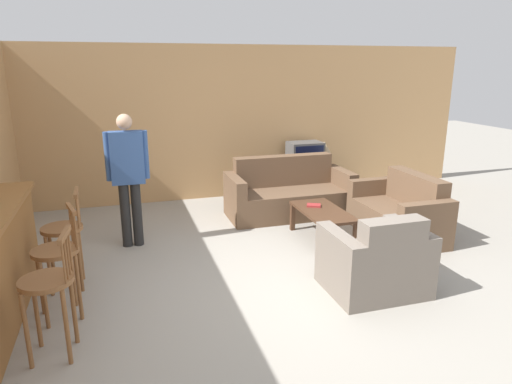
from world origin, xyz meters
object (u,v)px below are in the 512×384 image
at_px(bar_chair_far, 64,235).
at_px(loveseat_right, 400,214).
at_px(couch_far, 288,195).
at_px(bar_chair_near, 49,290).
at_px(coffee_table, 323,215).
at_px(tv, 305,155).
at_px(table_lamp, 324,148).
at_px(bar_chair_mid, 58,259).
at_px(book_on_table, 314,205).
at_px(person_by_window, 128,173).
at_px(tv_unit, 304,181).
at_px(armchair_near, 376,263).

distance_m(bar_chair_far, loveseat_right, 4.23).
bearing_deg(couch_far, bar_chair_near, -137.38).
relative_size(couch_far, coffee_table, 1.81).
distance_m(tv, table_lamp, 0.38).
xyz_separation_m(bar_chair_mid, table_lamp, (4.11, 3.16, 0.26)).
distance_m(bar_chair_far, book_on_table, 3.14).
bearing_deg(person_by_window, tv_unit, 26.97).
xyz_separation_m(bar_chair_mid, person_by_window, (0.70, 1.60, 0.39)).
relative_size(armchair_near, tv_unit, 0.95).
bearing_deg(loveseat_right, armchair_near, -131.39).
height_order(bar_chair_near, loveseat_right, bar_chair_near).
bearing_deg(couch_far, bar_chair_far, -152.42).
xyz_separation_m(bar_chair_far, loveseat_right, (4.21, 0.31, -0.27)).
height_order(loveseat_right, book_on_table, loveseat_right).
relative_size(bar_chair_mid, tv_unit, 1.03).
bearing_deg(bar_chair_mid, armchair_near, -7.84).
xyz_separation_m(bar_chair_near, book_on_table, (3.07, 1.85, -0.14)).
distance_m(armchair_near, book_on_table, 1.66).
bearing_deg(tv, table_lamp, 0.46).
relative_size(bar_chair_near, person_by_window, 0.62).
xyz_separation_m(couch_far, coffee_table, (0.04, -1.17, 0.04)).
bearing_deg(table_lamp, bar_chair_far, -148.20).
height_order(tv_unit, book_on_table, tv_unit).
bearing_deg(bar_chair_near, book_on_table, 31.11).
relative_size(loveseat_right, person_by_window, 0.83).
bearing_deg(tv_unit, bar_chair_near, -134.77).
xyz_separation_m(bar_chair_mid, armchair_near, (3.04, -0.42, -0.26)).
bearing_deg(book_on_table, coffee_table, -77.36).
bearing_deg(tv_unit, book_on_table, -109.29).
height_order(bar_chair_mid, table_lamp, bar_chair_mid).
xyz_separation_m(tv_unit, table_lamp, (0.37, 0.00, 0.58)).
bearing_deg(bar_chair_far, couch_far, 27.58).
height_order(tv, person_by_window, person_by_window).
xyz_separation_m(couch_far, tv_unit, (0.66, 0.94, -0.06)).
xyz_separation_m(armchair_near, loveseat_right, (1.17, 1.33, -0.01)).
bearing_deg(bar_chair_far, bar_chair_mid, -90.04).
height_order(bar_chair_near, bar_chair_mid, same).
relative_size(couch_far, person_by_window, 1.12).
xyz_separation_m(bar_chair_near, table_lamp, (4.11, 3.77, 0.26)).
bearing_deg(bar_chair_mid, tv_unit, 40.12).
relative_size(couch_far, tv, 3.23).
relative_size(loveseat_right, book_on_table, 6.38).
height_order(book_on_table, person_by_window, person_by_window).
height_order(book_on_table, table_lamp, table_lamp).
bearing_deg(person_by_window, coffee_table, -13.07).
height_order(bar_chair_mid, tv_unit, bar_chair_mid).
height_order(bar_chair_near, couch_far, bar_chair_near).
distance_m(bar_chair_mid, tv, 4.90).
bearing_deg(table_lamp, loveseat_right, -87.49).
height_order(couch_far, coffee_table, couch_far).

